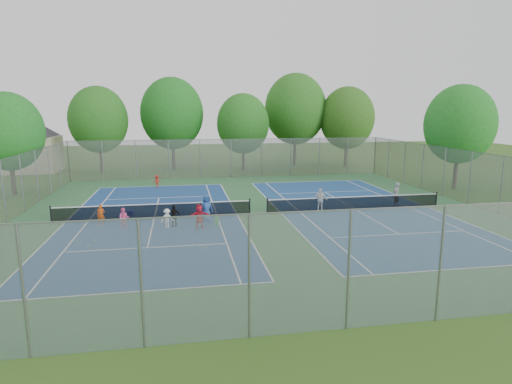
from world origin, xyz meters
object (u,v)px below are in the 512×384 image
at_px(net_left, 154,211).
at_px(net_right, 355,203).
at_px(ball_crate, 130,213).
at_px(ball_hopper, 217,221).
at_px(instructor, 396,194).

distance_m(net_left, net_right, 14.00).
relative_size(net_left, net_right, 1.00).
height_order(ball_crate, ball_hopper, ball_hopper).
xyz_separation_m(ball_crate, instructor, (19.08, -0.50, 0.73)).
height_order(net_left, ball_hopper, net_left).
height_order(ball_crate, instructor, instructor).
height_order(net_right, instructor, instructor).
bearing_deg(net_right, net_left, 180.00).
xyz_separation_m(ball_crate, ball_hopper, (5.58, -3.55, 0.10)).
height_order(net_left, ball_crate, net_left).
distance_m(net_left, ball_crate, 1.95).
bearing_deg(ball_hopper, ball_crate, 147.49).
distance_m(net_right, ball_hopper, 10.42).
xyz_separation_m(ball_hopper, instructor, (13.51, 3.06, 0.63)).
bearing_deg(instructor, net_left, -30.32).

